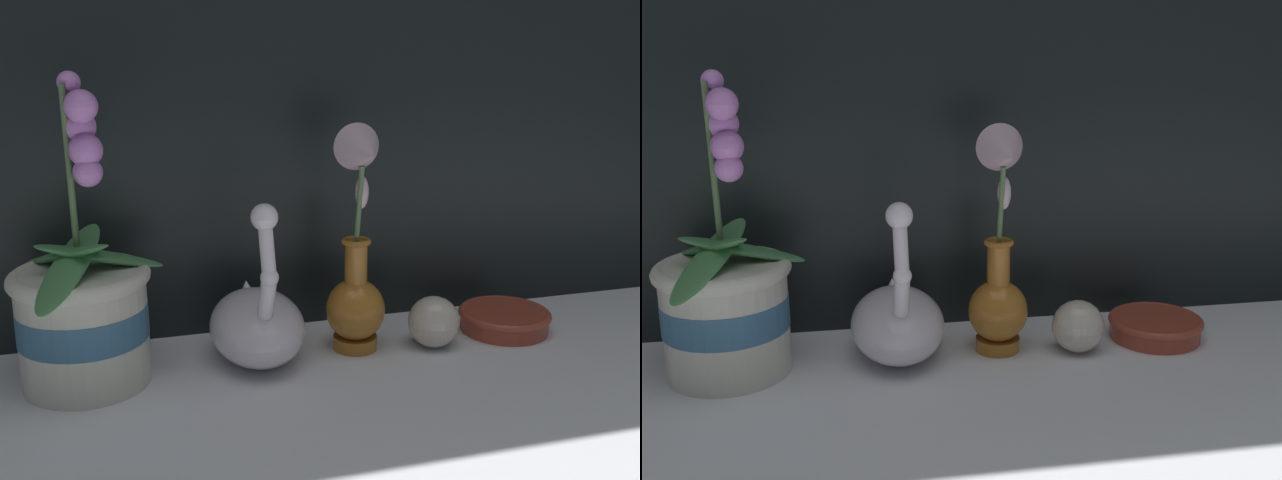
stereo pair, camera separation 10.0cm
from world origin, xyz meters
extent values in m
plane|color=white|center=(0.00, 0.00, 0.00)|extent=(2.80, 2.80, 0.00)
cylinder|color=beige|center=(-0.31, 0.09, 0.07)|extent=(0.16, 0.16, 0.15)
cylinder|color=#386689|center=(-0.31, 0.09, 0.08)|extent=(0.16, 0.16, 0.04)
torus|color=beige|center=(-0.31, 0.09, 0.14)|extent=(0.17, 0.17, 0.02)
cylinder|color=#4C6B3D|center=(-0.31, 0.09, 0.26)|extent=(0.01, 0.03, 0.23)
ellipsoid|color=#427F47|center=(-0.28, 0.10, 0.16)|extent=(0.16, 0.07, 0.06)
ellipsoid|color=#427F47|center=(-0.32, 0.12, 0.16)|extent=(0.14, 0.18, 0.07)
ellipsoid|color=#427F47|center=(-0.32, 0.07, 0.16)|extent=(0.10, 0.20, 0.07)
sphere|color=#C67AD1|center=(-0.30, 0.10, 0.37)|extent=(0.03, 0.03, 0.03)
sphere|color=#C67AD1|center=(-0.29, 0.07, 0.35)|extent=(0.04, 0.04, 0.04)
sphere|color=#C67AD1|center=(-0.29, 0.10, 0.32)|extent=(0.04, 0.04, 0.04)
sphere|color=#C67AD1|center=(-0.29, 0.08, 0.30)|extent=(0.04, 0.04, 0.04)
sphere|color=#C67AD1|center=(-0.29, 0.07, 0.27)|extent=(0.03, 0.03, 0.03)
ellipsoid|color=white|center=(-0.09, 0.10, 0.05)|extent=(0.13, 0.17, 0.10)
cone|color=white|center=(-0.09, 0.16, 0.06)|extent=(0.06, 0.08, 0.08)
cylinder|color=white|center=(-0.09, 0.03, 0.11)|extent=(0.02, 0.06, 0.08)
sphere|color=white|center=(-0.09, 0.01, 0.15)|extent=(0.02, 0.02, 0.02)
cylinder|color=white|center=(-0.09, 0.02, 0.18)|extent=(0.02, 0.04, 0.07)
sphere|color=white|center=(-0.09, 0.03, 0.21)|extent=(0.03, 0.03, 0.03)
cylinder|color=#B26B23|center=(0.05, 0.10, 0.01)|extent=(0.06, 0.06, 0.02)
ellipsoid|color=#B26B23|center=(0.05, 0.10, 0.06)|extent=(0.08, 0.08, 0.09)
cylinder|color=#B26B23|center=(0.05, 0.10, 0.13)|extent=(0.03, 0.03, 0.06)
torus|color=#B26B23|center=(0.05, 0.10, 0.16)|extent=(0.04, 0.04, 0.01)
cylinder|color=#567A47|center=(0.05, 0.09, 0.21)|extent=(0.01, 0.03, 0.11)
cone|color=beige|center=(0.05, 0.07, 0.28)|extent=(0.06, 0.07, 0.07)
ellipsoid|color=beige|center=(0.06, 0.09, 0.23)|extent=(0.02, 0.02, 0.04)
sphere|color=beige|center=(0.16, 0.08, 0.04)|extent=(0.07, 0.07, 0.07)
cylinder|color=#A8422D|center=(0.29, 0.10, 0.02)|extent=(0.13, 0.13, 0.03)
torus|color=#A8422D|center=(0.29, 0.10, 0.03)|extent=(0.14, 0.14, 0.01)
camera|label=1|loc=(-0.27, -0.82, 0.43)|focal=42.00mm
camera|label=2|loc=(-0.17, -0.85, 0.43)|focal=42.00mm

